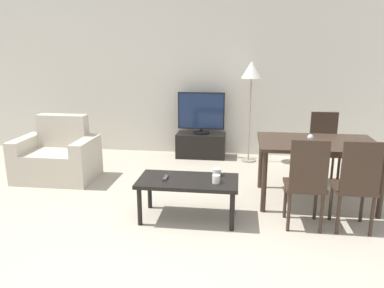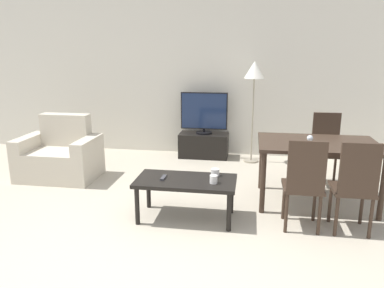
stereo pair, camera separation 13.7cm
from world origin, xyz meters
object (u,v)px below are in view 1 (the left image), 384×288
(floor_lamp, at_px, (251,75))
(cup_colored_far, at_px, (217,172))
(armchair, at_px, (58,158))
(dining_table, at_px, (317,148))
(dining_chair_far, at_px, (324,144))
(dining_chair_near_right, at_px, (356,182))
(wine_glass_left, at_px, (310,138))
(dining_chair_near, at_px, (306,180))
(tv_stand, at_px, (201,145))
(cup_white_near, at_px, (216,179))
(tv, at_px, (201,113))
(remote_primary, at_px, (165,178))
(coffee_table, at_px, (188,184))

(floor_lamp, bearing_deg, cup_colored_far, -100.50)
(armchair, bearing_deg, dining_table, -6.42)
(armchair, relative_size, dining_chair_far, 1.11)
(dining_chair_near_right, bearing_deg, wine_glass_left, 128.58)
(dining_chair_near, relative_size, floor_lamp, 0.59)
(armchair, relative_size, tv_stand, 1.30)
(dining_chair_near_right, height_order, cup_white_near, dining_chair_near_right)
(tv, height_order, wine_glass_left, tv)
(remote_primary, relative_size, cup_colored_far, 1.58)
(remote_primary, bearing_deg, tv, 87.02)
(coffee_table, bearing_deg, cup_white_near, -13.06)
(tv_stand, bearing_deg, dining_chair_near_right, -54.30)
(tv_stand, distance_m, dining_chair_far, 2.12)
(coffee_table, bearing_deg, remote_primary, -177.24)
(tv_stand, bearing_deg, remote_primary, -92.97)
(dining_chair_near_right, bearing_deg, dining_chair_near, 180.00)
(dining_chair_near, height_order, wine_glass_left, dining_chair_near)
(tv_stand, bearing_deg, dining_table, -48.27)
(dining_chair_far, distance_m, dining_chair_near_right, 1.54)
(armchair, height_order, coffee_table, armchair)
(dining_chair_near_right, bearing_deg, cup_colored_far, 169.98)
(tv_stand, bearing_deg, armchair, -144.32)
(floor_lamp, bearing_deg, dining_chair_far, -40.09)
(tv, bearing_deg, floor_lamp, -10.75)
(armchair, relative_size, coffee_table, 1.00)
(cup_white_near, bearing_deg, dining_table, 32.98)
(dining_chair_near_right, relative_size, cup_white_near, 11.28)
(tv_stand, height_order, cup_colored_far, cup_colored_far)
(armchair, height_order, dining_chair_near, dining_chair_near)
(remote_primary, relative_size, cup_white_near, 1.73)
(cup_colored_far, xyz_separation_m, wine_glass_left, (1.02, 0.24, 0.36))
(remote_primary, relative_size, wine_glass_left, 1.03)
(dining_table, bearing_deg, tv_stand, 131.73)
(tv_stand, xyz_separation_m, remote_primary, (-0.13, -2.47, 0.26))
(tv, relative_size, dining_table, 0.57)
(armchair, height_order, tv, tv)
(tv, xyz_separation_m, cup_white_near, (0.43, -2.53, -0.27))
(tv_stand, height_order, tv, tv)
(floor_lamp, bearing_deg, tv_stand, 169.08)
(dining_table, distance_m, dining_chair_near, 0.82)
(dining_chair_near, xyz_separation_m, dining_chair_near_right, (0.49, 0.00, 0.00))
(tv, relative_size, floor_lamp, 0.48)
(dining_chair_near_right, xyz_separation_m, wine_glass_left, (-0.39, 0.49, 0.33))
(coffee_table, height_order, dining_chair_far, dining_chair_far)
(remote_primary, distance_m, cup_colored_far, 0.58)
(coffee_table, distance_m, dining_chair_far, 2.25)
(cup_white_near, bearing_deg, dining_chair_near, -0.97)
(armchair, xyz_separation_m, coffee_table, (2.05, -1.08, 0.09))
(floor_lamp, relative_size, cup_white_near, 19.00)
(dining_chair_near, relative_size, dining_chair_near_right, 1.00)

